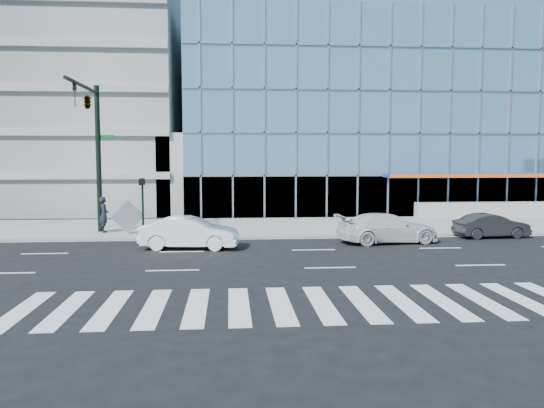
{
  "coord_description": "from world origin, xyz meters",
  "views": [
    {
      "loc": [
        -3.86,
        -23.85,
        4.2
      ],
      "look_at": [
        -1.68,
        3.0,
        1.88
      ],
      "focal_mm": 35.0,
      "sensor_mm": 36.0,
      "label": 1
    }
  ],
  "objects_px": {
    "traffic_signal": "(91,120)",
    "pedestrian": "(104,215)",
    "white_sedan": "(190,233)",
    "ped_signal_post": "(142,197)",
    "white_suv": "(387,228)",
    "tilted_panel": "(128,217)",
    "dark_sedan": "(491,226)"
  },
  "relations": [
    {
      "from": "white_suv",
      "to": "dark_sedan",
      "type": "distance_m",
      "value": 6.12
    },
    {
      "from": "traffic_signal",
      "to": "ped_signal_post",
      "type": "xyz_separation_m",
      "value": [
        2.5,
        0.37,
        -4.02
      ]
    },
    {
      "from": "traffic_signal",
      "to": "ped_signal_post",
      "type": "relative_size",
      "value": 2.67
    },
    {
      "from": "ped_signal_post",
      "to": "tilted_panel",
      "type": "bearing_deg",
      "value": 175.95
    },
    {
      "from": "pedestrian",
      "to": "traffic_signal",
      "type": "bearing_deg",
      "value": 149.96
    },
    {
      "from": "white_suv",
      "to": "white_sedan",
      "type": "distance_m",
      "value": 9.76
    },
    {
      "from": "white_sedan",
      "to": "dark_sedan",
      "type": "distance_m",
      "value": 15.86
    },
    {
      "from": "white_suv",
      "to": "white_sedan",
      "type": "xyz_separation_m",
      "value": [
        -9.71,
        -0.98,
        0.01
      ]
    },
    {
      "from": "dark_sedan",
      "to": "ped_signal_post",
      "type": "bearing_deg",
      "value": 79.39
    },
    {
      "from": "tilted_panel",
      "to": "pedestrian",
      "type": "bearing_deg",
      "value": 131.95
    },
    {
      "from": "traffic_signal",
      "to": "white_sedan",
      "type": "bearing_deg",
      "value": -35.33
    },
    {
      "from": "ped_signal_post",
      "to": "white_sedan",
      "type": "distance_m",
      "value": 5.17
    },
    {
      "from": "ped_signal_post",
      "to": "white_sedan",
      "type": "relative_size",
      "value": 0.66
    },
    {
      "from": "pedestrian",
      "to": "white_sedan",
      "type": "bearing_deg",
      "value": -148.47
    },
    {
      "from": "ped_signal_post",
      "to": "white_suv",
      "type": "distance_m",
      "value": 12.97
    },
    {
      "from": "ped_signal_post",
      "to": "pedestrian",
      "type": "relative_size",
      "value": 1.53
    },
    {
      "from": "white_suv",
      "to": "pedestrian",
      "type": "relative_size",
      "value": 2.58
    },
    {
      "from": "traffic_signal",
      "to": "ped_signal_post",
      "type": "height_order",
      "value": "traffic_signal"
    },
    {
      "from": "white_suv",
      "to": "tilted_panel",
      "type": "xyz_separation_m",
      "value": [
        -13.31,
        3.2,
        0.33
      ]
    },
    {
      "from": "ped_signal_post",
      "to": "dark_sedan",
      "type": "xyz_separation_m",
      "value": [
        18.51,
        -1.94,
        -1.5
      ]
    },
    {
      "from": "tilted_panel",
      "to": "white_sedan",
      "type": "bearing_deg",
      "value": -73.05
    },
    {
      "from": "traffic_signal",
      "to": "pedestrian",
      "type": "bearing_deg",
      "value": 74.49
    },
    {
      "from": "dark_sedan",
      "to": "tilted_panel",
      "type": "xyz_separation_m",
      "value": [
        -19.31,
        2.0,
        0.43
      ]
    },
    {
      "from": "ped_signal_post",
      "to": "tilted_panel",
      "type": "distance_m",
      "value": 1.34
    },
    {
      "from": "ped_signal_post",
      "to": "white_suv",
      "type": "xyz_separation_m",
      "value": [
        12.51,
        -3.14,
        -1.41
      ]
    },
    {
      "from": "white_sedan",
      "to": "dark_sedan",
      "type": "xyz_separation_m",
      "value": [
        15.71,
        2.18,
        -0.11
      ]
    },
    {
      "from": "traffic_signal",
      "to": "tilted_panel",
      "type": "relative_size",
      "value": 6.15
    },
    {
      "from": "pedestrian",
      "to": "tilted_panel",
      "type": "height_order",
      "value": "pedestrian"
    },
    {
      "from": "traffic_signal",
      "to": "white_sedan",
      "type": "distance_m",
      "value": 8.45
    },
    {
      "from": "dark_sedan",
      "to": "traffic_signal",
      "type": "bearing_deg",
      "value": 81.11
    },
    {
      "from": "traffic_signal",
      "to": "tilted_panel",
      "type": "xyz_separation_m",
      "value": [
        1.7,
        0.43,
        -5.1
      ]
    },
    {
      "from": "traffic_signal",
      "to": "dark_sedan",
      "type": "xyz_separation_m",
      "value": [
        21.0,
        -1.57,
        -5.53
      ]
    }
  ]
}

